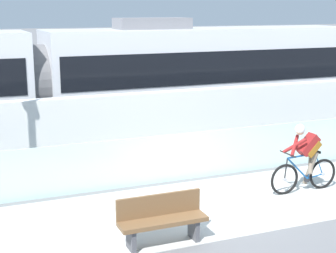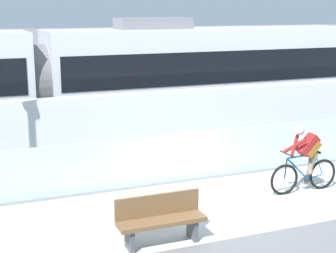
{
  "view_description": "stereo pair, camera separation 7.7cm",
  "coord_description": "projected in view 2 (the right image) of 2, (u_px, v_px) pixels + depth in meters",
  "views": [
    {
      "loc": [
        -4.93,
        -9.4,
        4.14
      ],
      "look_at": [
        -0.09,
        2.35,
        1.25
      ],
      "focal_mm": 56.15,
      "sensor_mm": 36.0,
      "label": 1
    },
    {
      "loc": [
        -4.86,
        -9.43,
        4.14
      ],
      "look_at": [
        -0.09,
        2.35,
        1.25
      ],
      "focal_mm": 56.15,
      "sensor_mm": 36.0,
      "label": 2
    }
  ],
  "objects": [
    {
      "name": "tram_rail_near",
      "position": [
        126.0,
        140.0,
        16.76
      ],
      "size": [
        32.0,
        0.08,
        0.01
      ],
      "primitive_type": "cube",
      "color": "#595654",
      "rests_on": "ground"
    },
    {
      "name": "cyclist_on_bike",
      "position": [
        305.0,
        159.0,
        11.89
      ],
      "size": [
        1.77,
        0.58,
        1.61
      ],
      "color": "black",
      "rests_on": "ground"
    },
    {
      "name": "tram_rail_far",
      "position": [
        113.0,
        130.0,
        18.06
      ],
      "size": [
        32.0,
        0.08,
        0.01
      ],
      "primitive_type": "cube",
      "color": "#595654",
      "rests_on": "ground"
    },
    {
      "name": "glass_parapet",
      "position": [
        179.0,
        157.0,
        12.76
      ],
      "size": [
        32.0,
        0.05,
        1.17
      ],
      "primitive_type": "cube",
      "color": "silver",
      "rests_on": "ground"
    },
    {
      "name": "bike_path_deck",
      "position": [
        213.0,
        205.0,
        11.22
      ],
      "size": [
        32.0,
        3.2,
        0.01
      ],
      "primitive_type": "cube",
      "color": "beige",
      "rests_on": "ground"
    },
    {
      "name": "tram",
      "position": [
        38.0,
        83.0,
        16.05
      ],
      "size": [
        22.56,
        2.54,
        3.81
      ],
      "color": "silver",
      "rests_on": "ground"
    },
    {
      "name": "concrete_barrier_wall",
      "position": [
        153.0,
        127.0,
        14.31
      ],
      "size": [
        32.0,
        0.36,
        1.92
      ],
      "primitive_type": "cube",
      "color": "silver",
      "rests_on": "ground"
    },
    {
      "name": "ground_plane",
      "position": [
        213.0,
        206.0,
        11.22
      ],
      "size": [
        200.0,
        200.0,
        0.0
      ],
      "primitive_type": "plane",
      "color": "slate"
    },
    {
      "name": "bench",
      "position": [
        160.0,
        218.0,
        9.33
      ],
      "size": [
        1.6,
        0.45,
        0.89
      ],
      "color": "brown",
      "rests_on": "ground"
    }
  ]
}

